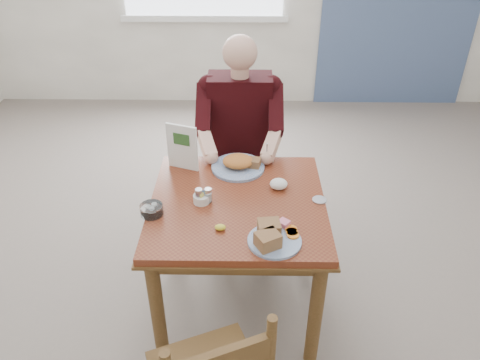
{
  "coord_description": "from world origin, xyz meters",
  "views": [
    {
      "loc": [
        0.04,
        -1.96,
        2.16
      ],
      "look_at": [
        0.01,
        0.0,
        0.88
      ],
      "focal_mm": 35.0,
      "sensor_mm": 36.0,
      "label": 1
    }
  ],
  "objects_px": {
    "chair_far": "(240,165)",
    "diner": "(240,128)",
    "table": "(238,218)",
    "near_plate": "(272,236)",
    "far_plate": "(239,164)"
  },
  "relations": [
    {
      "from": "chair_far",
      "to": "diner",
      "type": "bearing_deg",
      "value": -89.99
    },
    {
      "from": "table",
      "to": "near_plate",
      "type": "height_order",
      "value": "near_plate"
    },
    {
      "from": "table",
      "to": "chair_far",
      "type": "height_order",
      "value": "chair_far"
    },
    {
      "from": "chair_far",
      "to": "far_plate",
      "type": "height_order",
      "value": "chair_far"
    },
    {
      "from": "table",
      "to": "near_plate",
      "type": "xyz_separation_m",
      "value": [
        0.16,
        -0.32,
        0.14
      ]
    },
    {
      "from": "diner",
      "to": "near_plate",
      "type": "distance_m",
      "value": 1.04
    },
    {
      "from": "table",
      "to": "diner",
      "type": "relative_size",
      "value": 0.66
    },
    {
      "from": "near_plate",
      "to": "table",
      "type": "bearing_deg",
      "value": 117.09
    },
    {
      "from": "table",
      "to": "far_plate",
      "type": "xyz_separation_m",
      "value": [
        0.0,
        0.32,
        0.14
      ]
    },
    {
      "from": "table",
      "to": "near_plate",
      "type": "distance_m",
      "value": 0.38
    },
    {
      "from": "table",
      "to": "chair_far",
      "type": "bearing_deg",
      "value": 90.0
    },
    {
      "from": "chair_far",
      "to": "near_plate",
      "type": "relative_size",
      "value": 2.96
    },
    {
      "from": "chair_far",
      "to": "diner",
      "type": "xyz_separation_m",
      "value": [
        0.0,
        -0.09,
        0.33
      ]
    },
    {
      "from": "diner",
      "to": "far_plate",
      "type": "bearing_deg",
      "value": -89.66
    },
    {
      "from": "chair_far",
      "to": "diner",
      "type": "relative_size",
      "value": 0.69
    }
  ]
}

